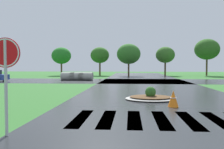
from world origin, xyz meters
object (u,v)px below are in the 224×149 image
(median_island, at_px, (150,97))
(drainage_pipe_stack, at_px, (77,76))
(traffic_cone, at_px, (173,99))
(stop_sign, at_px, (5,63))

(median_island, bearing_deg, drainage_pipe_stack, 115.84)
(traffic_cone, bearing_deg, median_island, 111.06)
(drainage_pipe_stack, distance_m, traffic_cone, 18.94)
(median_island, height_order, drainage_pipe_stack, drainage_pipe_stack)
(drainage_pipe_stack, relative_size, traffic_cone, 5.31)
(stop_sign, distance_m, drainage_pipe_stack, 22.00)
(median_island, bearing_deg, traffic_cone, -68.94)
(traffic_cone, bearing_deg, drainage_pipe_stack, 115.28)
(drainage_pipe_stack, bearing_deg, median_island, -64.16)
(stop_sign, relative_size, drainage_pipe_stack, 0.66)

